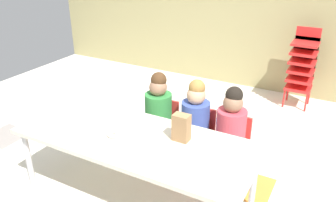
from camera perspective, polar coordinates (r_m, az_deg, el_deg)
The scene contains 11 objects.
ground_plane at distance 3.61m, azimuth -1.05°, elevation -9.60°, with size 6.64×4.80×0.02m.
back_wall at distance 5.26m, azimuth 12.38°, elevation 15.67°, with size 6.64×0.10×2.50m, color tan.
craft_table at distance 2.82m, azimuth -5.35°, elevation -6.68°, with size 1.96×0.80×0.60m.
seated_child_near_camera at distance 3.36m, azimuth -1.51°, elevation -1.25°, with size 0.32×0.32×0.92m.
seated_child_middle_seat at distance 3.20m, azimuth 4.57°, elevation -2.71°, with size 0.32×0.32×0.92m.
seated_child_far_right at distance 3.10m, azimuth 10.36°, elevation -4.07°, with size 0.32×0.32×0.92m.
kid_chair_red_stack at distance 4.86m, azimuth 21.19°, elevation 5.67°, with size 0.32×0.30×1.04m.
paper_bag_brown at distance 2.69m, azimuth 2.21°, elevation -4.37°, with size 0.13×0.09×0.22m, color #9E754C.
paper_plate_near_edge at distance 3.01m, azimuth -16.78°, elevation -4.50°, with size 0.18×0.18×0.01m, color white.
donut_powdered_on_plate at distance 3.00m, azimuth -16.82°, elevation -4.18°, with size 0.11×0.11×0.03m, color white.
donut_powdered_loose at distance 2.83m, azimuth -8.90°, elevation -5.35°, with size 0.11×0.11×0.03m, color white.
Camera 1 is at (1.49, -2.59, 2.02)m, focal length 37.17 mm.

